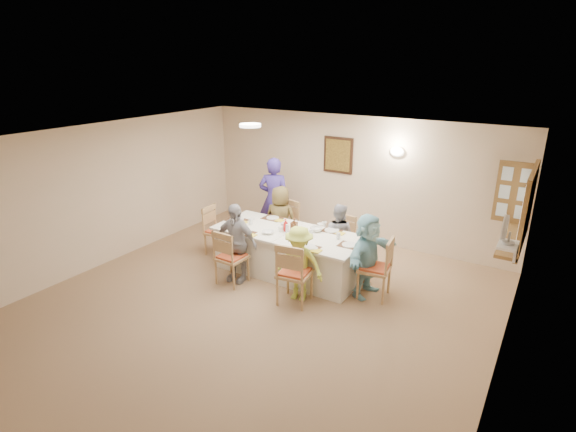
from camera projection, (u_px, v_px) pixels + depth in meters
The scene contains 49 objects.
ground at pixel (249, 313), 6.57m from camera, with size 7.00×7.00×0.00m, color #80624A.
room_walls at pixel (246, 215), 6.07m from camera, with size 7.00×7.00×7.00m.
wall_picture at pixel (338, 155), 8.94m from camera, with size 0.62×0.05×0.72m.
wall_sconce at pixel (397, 152), 8.26m from camera, with size 0.26×0.09×0.18m, color white.
ceiling_light at pixel (250, 125), 7.45m from camera, with size 0.36×0.36×0.05m, color white.
serving_hatch at pixel (528, 208), 6.41m from camera, with size 0.06×1.50×1.15m, color brown.
hatch_sill at pixel (512, 240), 6.64m from camera, with size 0.30×1.50×0.05m, color brown.
shutter_door at pixel (514, 193), 7.15m from camera, with size 0.55×0.04×1.00m, color brown.
fan_shelf at pixel (508, 245), 5.40m from camera, with size 0.22×0.36×0.03m, color white.
desk_fan at pixel (507, 233), 5.36m from camera, with size 0.30×0.30×0.28m, color #A5A5A8, non-canonical shape.
dining_table at pixel (289, 252), 7.69m from camera, with size 2.57×1.09×0.76m, color white.
chair_back_left at pixel (284, 226), 8.59m from camera, with size 0.46×0.46×0.97m, color tan, non-canonical shape.
chair_back_right at pixel (341, 241), 8.01m from camera, with size 0.43×0.43×0.89m, color tan, non-canonical shape.
chair_front_left at pixel (232, 256), 7.31m from camera, with size 0.46×0.46×0.95m, color tan, non-canonical shape.
chair_front_right at pixel (295, 272), 6.71m from camera, with size 0.48×0.48×1.01m, color tan, non-canonical shape.
chair_left_end at pixel (218, 231), 8.43m from camera, with size 0.45×0.45×0.93m, color tan, non-canonical shape.
chair_right_end at pixel (375, 267), 6.88m from camera, with size 0.48×0.48×0.99m, color tan, non-canonical shape.
diner_back_left at pixel (280, 220), 8.44m from camera, with size 0.70×0.52×1.30m, color brown.
diner_back_right at pixel (338, 236), 7.87m from camera, with size 0.60×0.48×1.17m, color #9494A2.
diner_front_left at pixel (236, 243), 7.34m from camera, with size 0.81×0.39×1.34m, color #A5A2AA.
diner_front_right at pixel (299, 264), 6.77m from camera, with size 0.83×0.56×1.19m, color #D2E753.
diner_right_end at pixel (367, 255), 6.89m from camera, with size 0.57×1.28×1.33m, color #97D8E8.
caregiver at pixel (274, 199), 8.97m from camera, with size 0.72×0.59×1.71m, color #3E2F90.
placemat_fl at pixel (245, 233), 7.52m from camera, with size 0.34×0.25×0.01m, color #472B19.
plate_fl at pixel (245, 232), 7.52m from camera, with size 0.23×0.23×0.01m, color white.
napkin_fl at pixel (252, 235), 7.39m from camera, with size 0.14×0.14×0.01m, color yellow.
placemat_fr at pixel (307, 248), 6.93m from camera, with size 0.37×0.28×0.01m, color #472B19.
plate_fr at pixel (307, 247), 6.92m from camera, with size 0.25×0.25×0.02m, color white.
napkin_fr at pixel (316, 251), 6.79m from camera, with size 0.15×0.15×0.01m, color yellow.
placemat_bl at pixel (273, 218), 8.19m from camera, with size 0.37×0.27×0.01m, color #472B19.
plate_bl at pixel (273, 218), 8.19m from camera, with size 0.23×0.23×0.01m, color white.
napkin_bl at pixel (280, 220), 8.06m from camera, with size 0.14×0.14×0.01m, color yellow.
placemat_br at pixel (332, 231), 7.60m from camera, with size 0.33×0.24×0.01m, color #472B19.
plate_br at pixel (332, 230), 7.60m from camera, with size 0.25×0.25×0.02m, color white.
napkin_br at pixel (340, 233), 7.47m from camera, with size 0.14×0.14×0.01m, color yellow.
placemat_le at pixel (237, 220), 8.11m from camera, with size 0.37×0.28×0.01m, color #472B19.
plate_le at pixel (237, 219), 8.10m from camera, with size 0.26×0.26×0.02m, color white.
napkin_le at pixel (243, 222), 7.97m from camera, with size 0.14×0.14×0.01m, color yellow.
placemat_re at pixel (350, 245), 7.01m from camera, with size 0.35×0.26×0.01m, color #472B19.
plate_re at pixel (350, 245), 7.00m from camera, with size 0.24×0.24×0.02m, color white.
napkin_re at pixel (359, 248), 6.87m from camera, with size 0.13×0.13×0.01m, color yellow.
teacup_a at pixel (238, 226), 7.69m from camera, with size 0.11×0.11×0.08m, color white.
teacup_b at pixel (324, 224), 7.80m from camera, with size 0.09×0.09×0.08m, color white.
bowl_a at pixel (268, 232), 7.48m from camera, with size 0.25×0.25×0.05m, color white.
bowl_b at pixel (316, 229), 7.58m from camera, with size 0.28×0.28×0.07m, color white.
condiment_ketchup at pixel (286, 225), 7.55m from camera, with size 0.09×0.09×0.22m, color red.
condiment_brown at pixel (294, 225), 7.57m from camera, with size 0.11×0.11×0.22m, color #5C3418.
condiment_malt at pixel (294, 229), 7.45m from camera, with size 0.16×0.16×0.16m, color #5C3418.
drinking_glass at pixel (283, 226), 7.66m from camera, with size 0.07×0.07×0.10m, color silver.
Camera 1 is at (3.49, -4.58, 3.53)m, focal length 28.00 mm.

